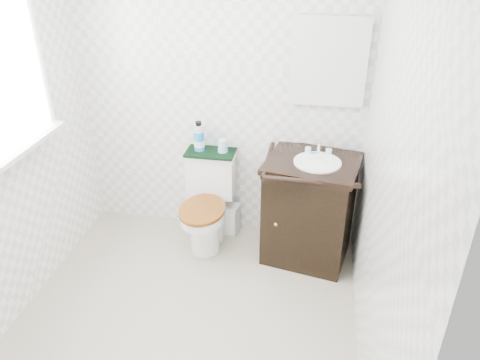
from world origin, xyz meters
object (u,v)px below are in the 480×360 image
(cup, at_px, (223,146))
(toilet, at_px, (209,205))
(trash_bin, at_px, (228,218))
(mouthwash_bottle, at_px, (199,137))
(vanity, at_px, (309,207))

(cup, bearing_deg, toilet, -125.76)
(trash_bin, distance_m, mouthwash_bottle, 0.75)
(trash_bin, distance_m, cup, 0.66)
(trash_bin, relative_size, cup, 2.62)
(vanity, height_order, mouthwash_bottle, mouthwash_bottle)
(trash_bin, relative_size, mouthwash_bottle, 1.10)
(trash_bin, xyz_separation_m, cup, (-0.04, 0.00, 0.66))
(mouthwash_bottle, relative_size, cup, 2.39)
(toilet, bearing_deg, vanity, -4.93)
(vanity, height_order, trash_bin, vanity)
(toilet, distance_m, mouthwash_bottle, 0.55)
(toilet, relative_size, vanity, 0.78)
(mouthwash_bottle, bearing_deg, trash_bin, -0.70)
(mouthwash_bottle, xyz_separation_m, cup, (0.18, 0.00, -0.06))
(toilet, height_order, mouthwash_bottle, mouthwash_bottle)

